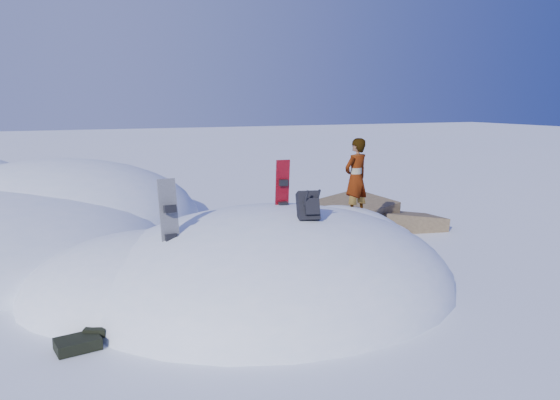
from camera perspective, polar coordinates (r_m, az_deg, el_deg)
name	(u,v)px	position (r m, az deg, el deg)	size (l,w,h in m)	color
ground	(273,287)	(10.30, -0.78, -9.13)	(120.00, 120.00, 0.00)	white
snow_mound	(259,285)	(10.44, -2.17, -8.84)	(8.00, 6.00, 3.00)	white
rock_outcrop	(359,232)	(14.51, 8.24, -3.38)	(4.68, 4.41, 1.68)	brown
snowboard_red	(282,196)	(10.38, 0.25, 0.40)	(0.28, 0.19, 1.44)	red
snowboard_dark	(170,226)	(9.05, -11.42, -2.71)	(0.32, 0.31, 1.58)	black
backpack	(309,206)	(9.33, 3.01, -0.66)	(0.45, 0.54, 0.60)	black
gear_pile	(81,341)	(8.39, -20.09, -13.72)	(0.79, 0.60, 0.21)	black
person	(356,178)	(11.61, 7.94, 2.29)	(0.61, 0.40, 1.68)	slate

